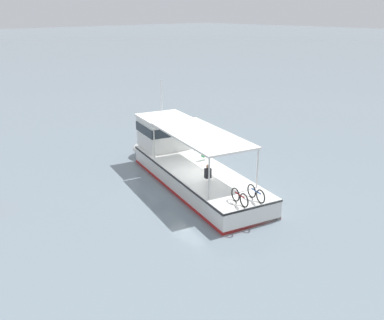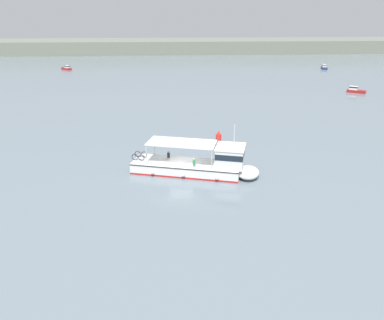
# 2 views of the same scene
# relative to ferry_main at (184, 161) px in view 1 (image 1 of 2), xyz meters

# --- Properties ---
(ground_plane) EXTENTS (400.00, 400.00, 0.00)m
(ground_plane) POSITION_rel_ferry_main_xyz_m (-1.92, 0.80, -1.01)
(ground_plane) COLOR slate
(ferry_main) EXTENTS (13.06, 6.45, 5.32)m
(ferry_main) POSITION_rel_ferry_main_xyz_m (0.00, 0.00, 0.00)
(ferry_main) COLOR white
(ferry_main) RESTS_ON ground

